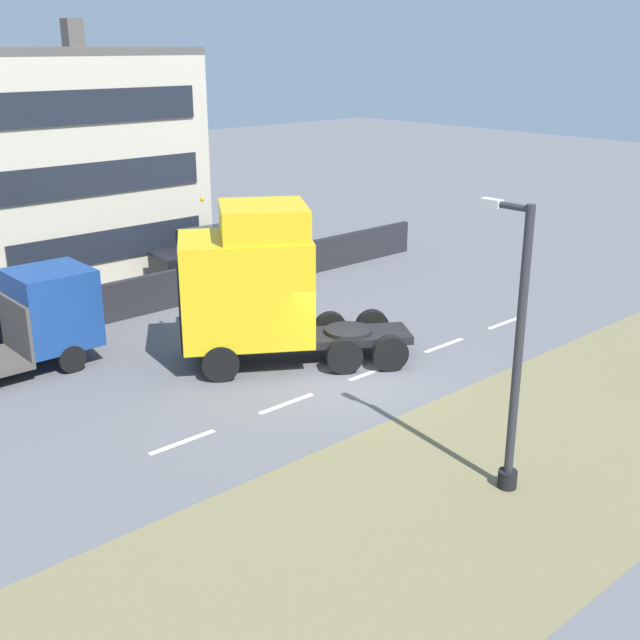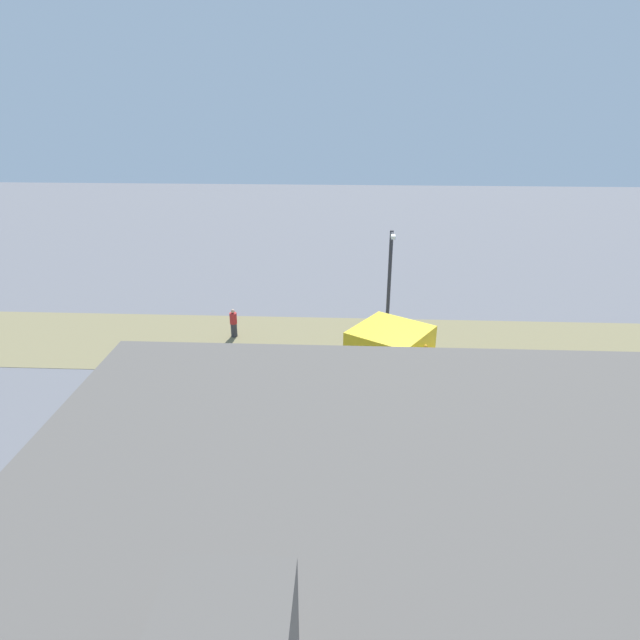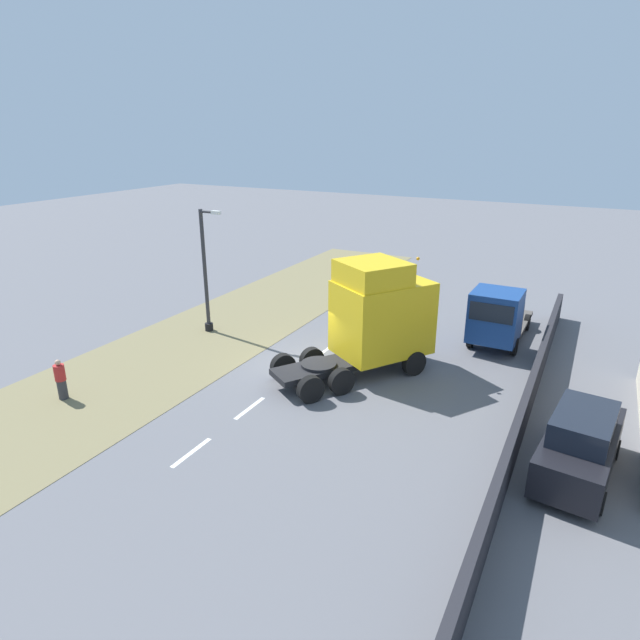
{
  "view_description": "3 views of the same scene",
  "coord_description": "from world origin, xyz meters",
  "px_view_note": "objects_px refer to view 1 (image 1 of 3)",
  "views": [
    {
      "loc": [
        -14.78,
        14.64,
        8.92
      ],
      "look_at": [
        0.44,
        0.92,
        1.84
      ],
      "focal_mm": 45.0,
      "sensor_mm": 36.0,
      "label": 1
    },
    {
      "loc": [
        19.75,
        -0.57,
        12.26
      ],
      "look_at": [
        -2.33,
        -1.64,
        2.9
      ],
      "focal_mm": 30.0,
      "sensor_mm": 36.0,
      "label": 2
    },
    {
      "loc": [
        10.27,
        -17.97,
        9.6
      ],
      "look_at": [
        0.32,
        1.0,
        1.91
      ],
      "focal_mm": 30.0,
      "sensor_mm": 36.0,
      "label": 3
    }
  ],
  "objects_px": {
    "lorry_cab": "(255,286)",
    "parked_car": "(213,256)",
    "flatbed_truck": "(37,318)",
    "lamp_post": "(514,369)"
  },
  "relations": [
    {
      "from": "lorry_cab",
      "to": "parked_car",
      "type": "relative_size",
      "value": 1.41
    },
    {
      "from": "flatbed_truck",
      "to": "lamp_post",
      "type": "xyz_separation_m",
      "value": [
        -13.05,
        -4.43,
        1.2
      ]
    },
    {
      "from": "lorry_cab",
      "to": "flatbed_truck",
      "type": "bearing_deg",
      "value": 83.53
    },
    {
      "from": "parked_car",
      "to": "lamp_post",
      "type": "bearing_deg",
      "value": 172.1
    },
    {
      "from": "lorry_cab",
      "to": "lamp_post",
      "type": "bearing_deg",
      "value": -149.54
    },
    {
      "from": "lorry_cab",
      "to": "flatbed_truck",
      "type": "relative_size",
      "value": 1.09
    },
    {
      "from": "lorry_cab",
      "to": "parked_car",
      "type": "distance_m",
      "value": 9.03
    },
    {
      "from": "flatbed_truck",
      "to": "lorry_cab",
      "type": "bearing_deg",
      "value": 51.42
    },
    {
      "from": "lorry_cab",
      "to": "flatbed_truck",
      "type": "xyz_separation_m",
      "value": [
        3.97,
        4.82,
        -0.87
      ]
    },
    {
      "from": "lorry_cab",
      "to": "lamp_post",
      "type": "height_order",
      "value": "lamp_post"
    }
  ]
}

